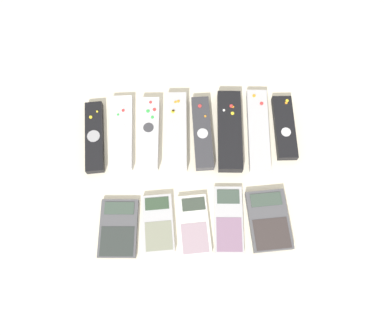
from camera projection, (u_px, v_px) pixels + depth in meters
The scene contains 14 objects.
ground_plane at pixel (193, 183), 0.89m from camera, with size 3.00×3.00×0.00m, color beige.
remote_0 at pixel (94, 137), 0.92m from camera, with size 0.05×0.19×0.02m.
remote_1 at pixel (121, 132), 0.92m from camera, with size 0.06×0.20×0.02m.
remote_2 at pixel (149, 133), 0.92m from camera, with size 0.06×0.19×0.03m.
remote_3 at pixel (176, 131), 0.92m from camera, with size 0.06×0.21×0.03m.
remote_4 at pixel (202, 133), 0.92m from camera, with size 0.05×0.19×0.02m.
remote_5 at pixel (230, 131), 0.92m from camera, with size 0.07×0.21×0.03m.
remote_6 at pixel (258, 130), 0.93m from camera, with size 0.06×0.22×0.02m.
remote_7 at pixel (284, 127), 0.93m from camera, with size 0.05×0.17×0.02m.
calculator_0 at pixel (118, 228), 0.85m from camera, with size 0.09×0.14×0.01m.
calculator_1 at pixel (158, 223), 0.85m from camera, with size 0.07×0.13×0.02m.
calculator_2 at pixel (194, 225), 0.85m from camera, with size 0.07×0.14×0.01m.
calculator_3 at pixel (229, 219), 0.85m from camera, with size 0.07×0.16×0.01m.
calculator_4 at pixel (269, 220), 0.85m from camera, with size 0.10×0.14×0.02m.
Camera 1 is at (-0.01, -0.27, 0.85)m, focal length 35.00 mm.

